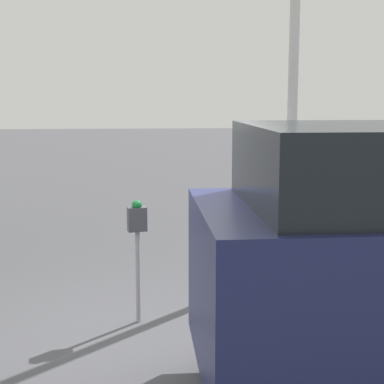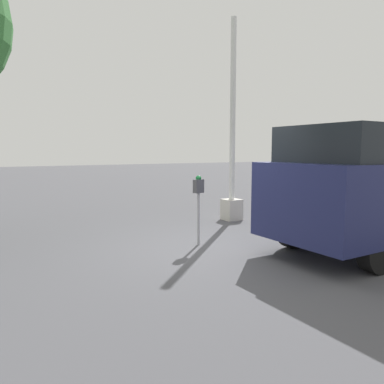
% 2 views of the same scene
% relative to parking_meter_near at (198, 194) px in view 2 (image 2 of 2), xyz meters
% --- Properties ---
extents(ground_plane, '(80.00, 80.00, 0.00)m').
position_rel_parking_meter_near_xyz_m(ground_plane, '(0.08, -0.46, -1.00)').
color(ground_plane, '#4C4C51').
extents(parking_meter_near, '(0.22, 0.15, 1.36)m').
position_rel_parking_meter_near_xyz_m(parking_meter_near, '(0.00, 0.00, 0.00)').
color(parking_meter_near, '#9E9EA3').
rests_on(parking_meter_near, ground).
extents(lamp_post, '(0.44, 0.44, 5.16)m').
position_rel_parking_meter_near_xyz_m(lamp_post, '(2.13, 1.79, 0.48)').
color(lamp_post, beige).
rests_on(lamp_post, ground).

